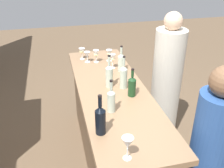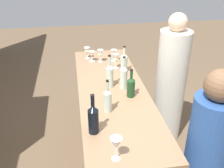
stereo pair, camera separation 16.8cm
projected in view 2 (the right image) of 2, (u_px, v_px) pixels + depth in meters
name	position (u px, v px, depth m)	size (l,w,h in m)	color
ground_plane	(112.00, 161.00, 2.95)	(12.00, 12.00, 0.00)	brown
bar_counter	(112.00, 127.00, 2.72)	(2.13, 0.66, 0.96)	brown
wine_bottle_leftmost_near_black	(93.00, 119.00, 1.85)	(0.08, 0.08, 0.32)	black
wine_bottle_second_left_clear_pale	(108.00, 100.00, 2.10)	(0.07, 0.07, 0.29)	#B7C6B2
wine_bottle_center_olive_green	(131.00, 86.00, 2.32)	(0.07, 0.07, 0.27)	#193D1E
wine_bottle_second_right_clear_pale	(124.00, 77.00, 2.45)	(0.07, 0.07, 0.33)	#B7C6B2
wine_bottle_rightmost_clear_pale	(110.00, 75.00, 2.48)	(0.07, 0.07, 0.33)	#B7C6B2
wine_bottle_far_right_clear_pale	(124.00, 62.00, 2.80)	(0.07, 0.07, 0.30)	#B7C6B2
wine_glass_near_left	(114.00, 53.00, 3.08)	(0.07, 0.07, 0.14)	white
wine_glass_near_center	(116.00, 59.00, 2.87)	(0.06, 0.06, 0.17)	white
wine_glass_near_right	(100.00, 54.00, 3.05)	(0.07, 0.07, 0.15)	white
wine_glass_far_left	(116.00, 144.00, 1.60)	(0.08, 0.08, 0.17)	white
wine_glass_far_center	(92.00, 54.00, 3.06)	(0.08, 0.08, 0.13)	white
wine_glass_far_right	(87.00, 51.00, 3.15)	(0.07, 0.07, 0.14)	white
person_left_guest	(170.00, 86.00, 3.02)	(0.44, 0.44, 1.59)	beige
person_center_guest	(203.00, 163.00, 1.97)	(0.40, 0.40, 1.50)	#284C8C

